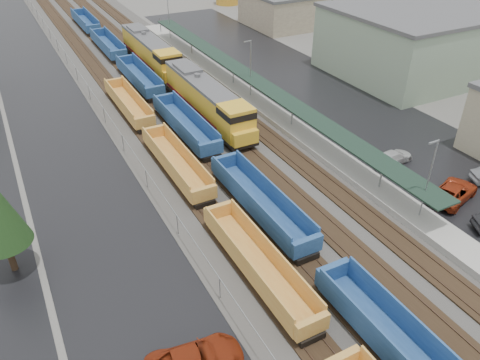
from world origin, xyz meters
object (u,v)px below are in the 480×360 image
Objects in this scene: well_string_blue at (185,125)px; parked_car_east_c at (393,157)px; parked_car_west_c at (195,360)px; well_string_yellow at (258,264)px; parked_car_east_b at (453,192)px; locomotive_trail at (151,52)px; locomotive_lead at (208,100)px.

well_string_blue reaches higher than parked_car_east_c.
well_string_yellow is at bearing -47.25° from parked_car_west_c.
well_string_yellow reaches higher than parked_car_east_b.
parked_car_east_c is (-0.24, 7.50, -0.13)m from parked_car_east_b.
locomotive_trail is at bearing -8.99° from parked_car_west_c.
locomotive_trail is at bearing 80.40° from well_string_yellow.
parked_car_west_c is (-15.25, -31.48, -1.72)m from locomotive_lead.
well_string_yellow is (-8.00, -47.30, -1.41)m from locomotive_trail.
well_string_blue is at bearing 80.50° from well_string_yellow.
parked_car_west_c is at bearing -106.20° from locomotive_trail.
locomotive_lead is 21.00m from locomotive_trail.
locomotive_lead is 3.61× the size of parked_car_east_b.
locomotive_lead is 35.02m from parked_car_west_c.
well_string_yellow is 17.04× the size of parked_car_east_c.
well_string_blue is (4.00, 23.91, 0.06)m from well_string_yellow.
well_string_yellow reaches higher than parked_car_east_c.
locomotive_trail is 47.99m from well_string_yellow.
well_string_blue is at bearing 18.89° from parked_car_east_b.
parked_car_west_c reaches higher than parked_car_east_c.
well_string_blue is at bearing 39.22° from parked_car_east_c.
locomotive_lead is 1.00× the size of locomotive_trail.
well_string_yellow is 13.68× the size of parked_car_east_b.
locomotive_lead is 3.59× the size of parked_car_west_c.
parked_car_east_b reaches higher than parked_car_east_c.
parked_car_west_c is (-7.25, -5.18, -0.31)m from well_string_yellow.
locomotive_lead reaches higher than parked_car_east_c.
parked_car_west_c is (-11.25, -29.08, -0.37)m from well_string_blue.
parked_car_east_b is (16.81, -23.68, -0.38)m from well_string_blue.
well_string_blue is (-4.00, -2.39, -1.34)m from locomotive_lead.
well_string_blue is (-4.00, -23.39, -1.34)m from locomotive_trail.
parked_car_east_c is at bearing -44.31° from well_string_blue.
locomotive_trail is (0.00, 21.00, 0.00)m from locomotive_lead.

